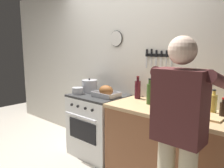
# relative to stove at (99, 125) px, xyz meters

# --- Properties ---
(wall_back) EXTENTS (6.00, 0.13, 2.60)m
(wall_back) POSITION_rel_stove_xyz_m (0.22, 0.36, 0.85)
(wall_back) COLOR white
(wall_back) RESTS_ON ground
(counter_block) EXTENTS (2.03, 0.65, 0.90)m
(counter_block) POSITION_rel_stove_xyz_m (1.43, 0.00, 0.01)
(counter_block) COLOR brown
(counter_block) RESTS_ON ground
(stove) EXTENTS (0.76, 0.67, 0.90)m
(stove) POSITION_rel_stove_xyz_m (0.00, 0.00, 0.00)
(stove) COLOR white
(stove) RESTS_ON ground
(person_cook) EXTENTS (0.51, 0.63, 1.66)m
(person_cook) POSITION_rel_stove_xyz_m (1.53, -0.63, 0.50)
(person_cook) COLOR #C6B793
(person_cook) RESTS_ON ground
(roasting_pan) EXTENTS (0.35, 0.26, 0.16)m
(roasting_pan) POSITION_rel_stove_xyz_m (0.17, -0.01, 0.52)
(roasting_pan) COLOR #B7B7BC
(roasting_pan) RESTS_ON stove
(stock_pot) EXTENTS (0.24, 0.24, 0.21)m
(stock_pot) POSITION_rel_stove_xyz_m (-0.26, 0.07, 0.54)
(stock_pot) COLOR #B7B7BC
(stock_pot) RESTS_ON stove
(saucepan) EXTENTS (0.16, 0.16, 0.09)m
(saucepan) POSITION_rel_stove_xyz_m (-0.27, -0.15, 0.50)
(saucepan) COLOR #B7B7BC
(saucepan) RESTS_ON stove
(cutting_board) EXTENTS (0.36, 0.24, 0.02)m
(cutting_board) POSITION_rel_stove_xyz_m (1.50, -0.02, 0.46)
(cutting_board) COLOR tan
(cutting_board) RESTS_ON counter_block
(bottle_cooking_oil) EXTENTS (0.07, 0.07, 0.25)m
(bottle_cooking_oil) POSITION_rel_stove_xyz_m (1.52, 0.17, 0.55)
(bottle_cooking_oil) COLOR gold
(bottle_cooking_oil) RESTS_ON counter_block
(bottle_soy_sauce) EXTENTS (0.06, 0.06, 0.20)m
(bottle_soy_sauce) POSITION_rel_stove_xyz_m (1.65, 0.06, 0.53)
(bottle_soy_sauce) COLOR black
(bottle_soy_sauce) RESTS_ON counter_block
(bottle_olive_oil) EXTENTS (0.07, 0.07, 0.31)m
(bottle_olive_oil) POSITION_rel_stove_xyz_m (0.83, 0.04, 0.58)
(bottle_olive_oil) COLOR #385623
(bottle_olive_oil) RESTS_ON counter_block
(bottle_wine_red) EXTENTS (0.08, 0.08, 0.30)m
(bottle_wine_red) POSITION_rel_stove_xyz_m (0.55, 0.19, 0.58)
(bottle_wine_red) COLOR #47141E
(bottle_wine_red) RESTS_ON counter_block
(bottle_vinegar) EXTENTS (0.07, 0.07, 0.25)m
(bottle_vinegar) POSITION_rel_stove_xyz_m (1.42, 0.04, 0.55)
(bottle_vinegar) COLOR #997F4C
(bottle_vinegar) RESTS_ON counter_block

